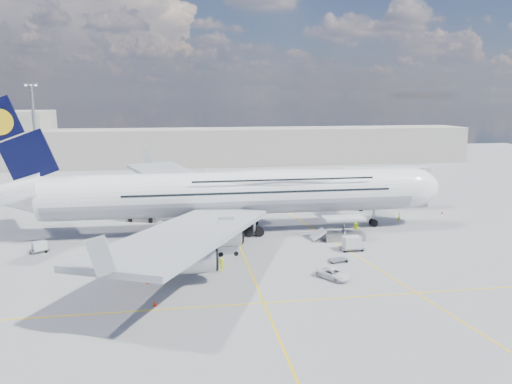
{
  "coord_description": "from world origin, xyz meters",
  "views": [
    {
      "loc": [
        -9.1,
        -71.62,
        22.83
      ],
      "look_at": [
        3.53,
        8.0,
        7.21
      ],
      "focal_mm": 35.0,
      "sensor_mm": 36.0,
      "label": 1
    }
  ],
  "objects": [
    {
      "name": "ground",
      "position": [
        0.0,
        0.0,
        0.0
      ],
      "size": [
        300.0,
        300.0,
        0.0
      ],
      "primitive_type": "plane",
      "color": "gray",
      "rests_on": "ground"
    },
    {
      "name": "taxi_line_main",
      "position": [
        0.0,
        0.0,
        0.01
      ],
      "size": [
        0.25,
        220.0,
        0.01
      ],
      "primitive_type": "cube",
      "color": "yellow",
      "rests_on": "ground"
    },
    {
      "name": "taxi_line_cross",
      "position": [
        0.0,
        -20.0,
        0.01
      ],
      "size": [
        120.0,
        0.25,
        0.01
      ],
      "primitive_type": "cube",
      "color": "yellow",
      "rests_on": "ground"
    },
    {
      "name": "taxi_line_diag",
      "position": [
        14.0,
        10.0,
        0.01
      ],
      "size": [
        14.16,
        99.06,
        0.01
      ],
      "primitive_type": "cube",
      "rotation": [
        0.0,
        0.0,
        0.14
      ],
      "color": "yellow",
      "rests_on": "ground"
    },
    {
      "name": "airliner",
      "position": [
        0.26,
        10.0,
        6.87
      ],
      "size": [
        77.26,
        79.15,
        23.71
      ],
      "color": "white",
      "rests_on": "ground"
    },
    {
      "name": "jet_bridge",
      "position": [
        29.81,
        20.94,
        6.85
      ],
      "size": [
        18.8,
        12.1,
        8.5
      ],
      "color": "#B7B7BC",
      "rests_on": "ground"
    },
    {
      "name": "cargo_loader",
      "position": [
        16.82,
        2.89,
        1.25
      ],
      "size": [
        8.53,
        3.2,
        3.67
      ],
      "color": "silver",
      "rests_on": "ground"
    },
    {
      "name": "light_mast",
      "position": [
        -40.0,
        45.0,
        13.21
      ],
      "size": [
        3.0,
        0.7,
        25.5
      ],
      "color": "gray",
      "rests_on": "ground"
    },
    {
      "name": "terminal",
      "position": [
        0.0,
        95.0,
        6.0
      ],
      "size": [
        180.0,
        16.0,
        12.0
      ],
      "primitive_type": "cube",
      "color": "#B2AD9E",
      "rests_on": "ground"
    },
    {
      "name": "tree_line",
      "position": [
        40.0,
        140.0,
        4.0
      ],
      "size": [
        160.0,
        6.0,
        8.0
      ],
      "primitive_type": "cube",
      "color": "#193814",
      "rests_on": "ground"
    },
    {
      "name": "dolly_row_a",
      "position": [
        -12.56,
        -4.73,
        0.94
      ],
      "size": [
        2.88,
        1.71,
        1.75
      ],
      "rotation": [
        0.0,
        0.0,
        0.09
      ],
      "color": "gray",
      "rests_on": "ground"
    },
    {
      "name": "dolly_row_b",
      "position": [
        -13.79,
        -5.77,
        1.09
      ],
      "size": [
        3.22,
        1.75,
        2.03
      ],
      "rotation": [
        0.0,
        0.0,
        0.01
      ],
      "color": "gray",
      "rests_on": "ground"
    },
    {
      "name": "dolly_row_c",
      "position": [
        -11.16,
        -4.14,
        0.33
      ],
      "size": [
        3.1,
        1.99,
        0.42
      ],
      "rotation": [
        0.0,
        0.0,
        0.16
      ],
      "color": "gray",
      "rests_on": "ground"
    },
    {
      "name": "dolly_back",
      "position": [
        -29.7,
        3.38,
        0.89
      ],
      "size": [
        2.97,
        2.58,
        1.66
      ],
      "rotation": [
        0.0,
        0.0,
        0.56
      ],
      "color": "gray",
      "rests_on": "ground"
    },
    {
      "name": "dolly_nose_far",
      "position": [
        16.27,
        -3.09,
        1.16
      ],
      "size": [
        3.46,
        1.93,
        2.16
      ],
      "rotation": [
        0.0,
        0.0,
        0.03
      ],
      "color": "gray",
      "rests_on": "ground"
    },
    {
      "name": "dolly_nose_near",
      "position": [
        12.64,
        -7.79,
        0.3
      ],
      "size": [
        2.91,
        2.1,
        0.38
      ],
      "rotation": [
        0.0,
        0.0,
        0.3
      ],
      "color": "gray",
      "rests_on": "ground"
    },
    {
      "name": "baggage_tug",
      "position": [
        -2.23,
        -2.29,
        0.85
      ],
      "size": [
        3.11,
        1.49,
        1.93
      ],
      "rotation": [
        0.0,
        0.0,
        -0.01
      ],
      "color": "silver",
      "rests_on": "ground"
    },
    {
      "name": "catering_truck_inner",
      "position": [
        -15.82,
        19.93,
        1.67
      ],
      "size": [
        6.37,
        3.84,
        3.55
      ],
      "rotation": [
        0.0,
        0.0,
        -0.32
      ],
      "color": "gray",
      "rests_on": "ground"
    },
    {
      "name": "catering_truck_outer",
      "position": [
        -20.55,
        49.79,
        1.87
      ],
      "size": [
        7.09,
        3.69,
        4.03
      ],
      "rotation": [
        0.0,
        0.0,
        0.2
      ],
      "color": "gray",
      "rests_on": "ground"
    },
    {
      "name": "service_van",
      "position": [
        9.96,
        -14.01,
        0.64
      ],
      "size": [
        4.33,
        4.99,
        1.28
      ],
      "primitive_type": "imported",
      "rotation": [
        0.0,
        0.0,
        0.59
      ],
      "color": "white",
      "rests_on": "ground"
    },
    {
      "name": "crew_nose",
      "position": [
        30.88,
        12.23,
        0.88
      ],
      "size": [
        0.76,
        0.71,
        1.75
      ],
      "primitive_type": "imported",
      "rotation": [
        0.0,
        0.0,
        0.62
      ],
      "color": "#DDEC18",
      "rests_on": "ground"
    },
    {
      "name": "crew_loader",
      "position": [
        20.53,
        6.17,
        0.81
      ],
      "size": [
        0.96,
        1.0,
        1.63
      ],
      "primitive_type": "imported",
      "rotation": [
        0.0,
        0.0,
        -0.95
      ],
      "color": "#E1FD1A",
      "rests_on": "ground"
    },
    {
      "name": "crew_wing",
      "position": [
        -14.03,
        -8.39,
        0.96
      ],
      "size": [
        0.98,
        1.21,
        1.92
      ],
      "primitive_type": "imported",
      "rotation": [
        0.0,
        0.0,
        1.03
      ],
      "color": "#9FEB18",
      "rests_on": "ground"
    },
    {
      "name": "crew_van",
      "position": [
        20.66,
        7.35,
        0.84
      ],
      "size": [
        0.73,
        0.93,
        1.68
      ],
      "primitive_type": "imported",
      "rotation": [
        0.0,
        0.0,
        1.84
      ],
      "color": "#9AE117",
      "rests_on": "ground"
    },
    {
      "name": "crew_tug",
      "position": [
        -3.81,
        -9.35,
        0.99
      ],
      "size": [
        1.31,
        0.79,
        1.97
      ],
      "primitive_type": "imported",
      "rotation": [
        0.0,
        0.0,
        -0.05
      ],
      "color": "#D2E918",
      "rests_on": "ground"
    },
    {
      "name": "cone_nose",
      "position": [
        41.93,
        16.75,
        0.26
      ],
      "size": [
        0.43,
        0.43,
        0.54
      ],
      "color": "red",
      "rests_on": "ground"
    },
    {
      "name": "cone_wing_left_inner",
      "position": [
        -6.6,
        21.78,
        0.31
      ],
      "size": [
        0.5,
        0.5,
        0.64
      ],
      "color": "red",
      "rests_on": "ground"
    },
    {
      "name": "cone_wing_left_outer",
      "position": [
        -5.44,
        31.64,
        0.27
      ],
      "size": [
        0.44,
        0.44,
        0.55
      ],
      "color": "red",
      "rests_on": "ground"
    },
    {
      "name": "cone_wing_right_inner",
      "position": [
        -13.21,
        -11.86,
        0.31
      ],
      "size": [
        0.5,
        0.5,
        0.63
      ],
      "color": "red",
      "rests_on": "ground"
    },
    {
      "name": "cone_wing_right_outer",
      "position": [
        -12.04,
        -18.9,
        0.3
      ],
      "size": [
        0.5,
        0.5,
        0.63
      ],
      "color": "red",
      "rests_on": "ground"
    }
  ]
}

